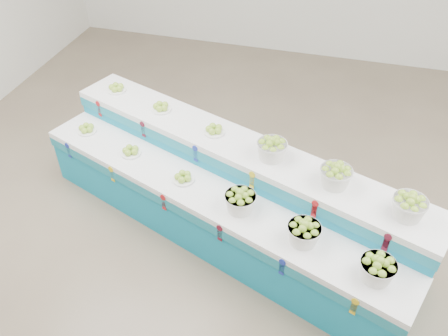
{
  "coord_description": "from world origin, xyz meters",
  "views": [
    {
      "loc": [
        0.25,
        -3.3,
        4.03
      ],
      "look_at": [
        -0.77,
        0.33,
        0.87
      ],
      "focal_mm": 37.6,
      "sensor_mm": 36.0,
      "label": 1
    }
  ],
  "objects_px": {
    "basket_lower_left": "(240,201)",
    "basket_upper_right": "(409,206)",
    "display_stand": "(224,193)",
    "plate_upper_mid": "(161,107)"
  },
  "relations": [
    {
      "from": "plate_upper_mid",
      "to": "display_stand",
      "type": "bearing_deg",
      "value": -34.28
    },
    {
      "from": "basket_lower_left",
      "to": "plate_upper_mid",
      "type": "distance_m",
      "value": 1.62
    },
    {
      "from": "display_stand",
      "to": "plate_upper_mid",
      "type": "distance_m",
      "value": 1.27
    },
    {
      "from": "display_stand",
      "to": "basket_upper_right",
      "type": "distance_m",
      "value": 1.93
    },
    {
      "from": "basket_lower_left",
      "to": "plate_upper_mid",
      "type": "relative_size",
      "value": 1.35
    },
    {
      "from": "plate_upper_mid",
      "to": "basket_upper_right",
      "type": "height_order",
      "value": "basket_upper_right"
    },
    {
      "from": "display_stand",
      "to": "plate_upper_mid",
      "type": "xyz_separation_m",
      "value": [
        -0.94,
        0.64,
        0.56
      ]
    },
    {
      "from": "display_stand",
      "to": "basket_lower_left",
      "type": "xyz_separation_m",
      "value": [
        0.28,
        -0.4,
        0.33
      ]
    },
    {
      "from": "basket_lower_left",
      "to": "basket_upper_right",
      "type": "distance_m",
      "value": 1.54
    },
    {
      "from": "plate_upper_mid",
      "to": "basket_upper_right",
      "type": "relative_size",
      "value": 0.74
    }
  ]
}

